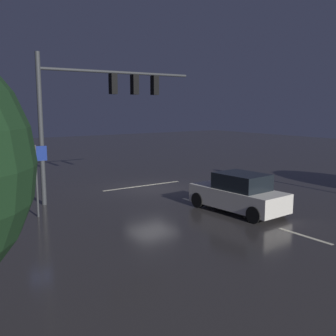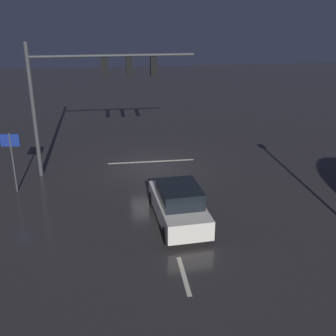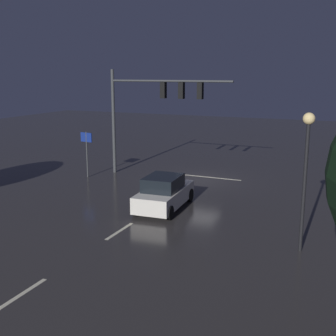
{
  "view_description": "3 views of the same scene",
  "coord_description": "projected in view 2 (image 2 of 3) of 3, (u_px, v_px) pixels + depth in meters",
  "views": [
    {
      "loc": [
        11.71,
        18.45,
        4.51
      ],
      "look_at": [
        0.95,
        2.93,
        1.61
      ],
      "focal_mm": 43.09,
      "sensor_mm": 36.0,
      "label": 1
    },
    {
      "loc": [
        2.16,
        21.57,
        8.62
      ],
      "look_at": [
        -0.27,
        4.14,
        1.61
      ],
      "focal_mm": 44.5,
      "sensor_mm": 36.0,
      "label": 2
    },
    {
      "loc": [
        -9.12,
        25.41,
        6.69
      ],
      "look_at": [
        0.47,
        3.79,
        1.5
      ],
      "focal_mm": 46.63,
      "sensor_mm": 36.0,
      "label": 3
    }
  ],
  "objects": [
    {
      "name": "ground_plane",
      "position": [
        153.0,
        168.0,
        23.31
      ],
      "size": [
        80.0,
        80.0,
        0.0
      ],
      "primitive_type": "plane",
      "color": "#2D2B2B"
    },
    {
      "name": "traffic_signal_assembly",
      "position": [
        91.0,
        82.0,
        20.91
      ],
      "size": [
        8.28,
        0.47,
        6.9
      ],
      "color": "#383A3D",
      "rests_on": "ground_plane"
    },
    {
      "name": "lane_dash_far",
      "position": [
        162.0,
        199.0,
        19.63
      ],
      "size": [
        0.16,
        2.2,
        0.01
      ],
      "primitive_type": "cube",
      "rotation": [
        0.0,
        0.0,
        1.57
      ],
      "color": "beige",
      "rests_on": "ground_plane"
    },
    {
      "name": "lane_dash_mid",
      "position": [
        184.0,
        276.0,
        14.11
      ],
      "size": [
        0.16,
        2.2,
        0.01
      ],
      "primitive_type": "cube",
      "rotation": [
        0.0,
        0.0,
        1.57
      ],
      "color": "beige",
      "rests_on": "ground_plane"
    },
    {
      "name": "stop_bar",
      "position": [
        151.0,
        162.0,
        24.21
      ],
      "size": [
        5.0,
        0.16,
        0.01
      ],
      "primitive_type": "cube",
      "color": "beige",
      "rests_on": "ground_plane"
    },
    {
      "name": "car_approaching",
      "position": [
        179.0,
        205.0,
        17.28
      ],
      "size": [
        2.16,
        4.46,
        1.7
      ],
      "color": "silver",
      "rests_on": "ground_plane"
    },
    {
      "name": "route_sign",
      "position": [
        11.0,
        150.0,
        19.62
      ],
      "size": [
        0.9,
        0.18,
        2.98
      ],
      "color": "#383A3D",
      "rests_on": "ground_plane"
    }
  ]
}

